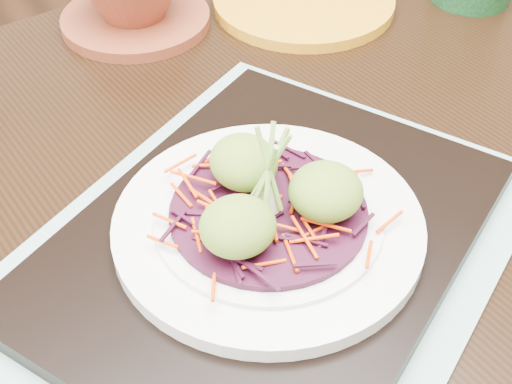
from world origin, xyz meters
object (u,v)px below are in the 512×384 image
serving_tray (268,238)px  yellow_plate (304,1)px  dining_table (220,262)px  white_plate (268,224)px

serving_tray → yellow_plate: (0.25, 0.34, -0.01)m
dining_table → yellow_plate: yellow_plate is taller
serving_tray → yellow_plate: size_ratio=1.70×
dining_table → serving_tray: size_ratio=3.31×
white_plate → yellow_plate: size_ratio=1.10×
dining_table → serving_tray: (0.00, -0.09, 0.11)m
dining_table → yellow_plate: size_ratio=5.61×
dining_table → serving_tray: serving_tray is taller
white_plate → yellow_plate: white_plate is taller
dining_table → yellow_plate: 0.37m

